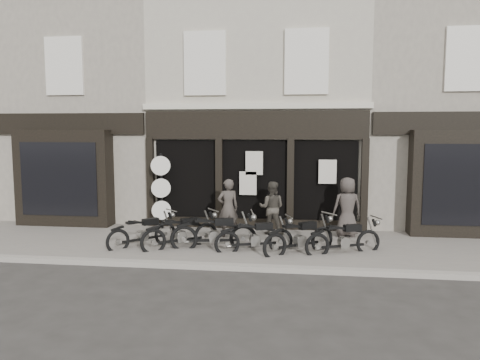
# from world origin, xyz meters

# --- Properties ---
(ground_plane) EXTENTS (90.00, 90.00, 0.00)m
(ground_plane) POSITION_xyz_m (0.00, 0.00, 0.00)
(ground_plane) COLOR #2D2B28
(ground_plane) RESTS_ON ground
(pavement) EXTENTS (30.00, 4.20, 0.12)m
(pavement) POSITION_xyz_m (0.00, 0.90, 0.06)
(pavement) COLOR slate
(pavement) RESTS_ON ground_plane
(kerb) EXTENTS (30.00, 0.25, 0.13)m
(kerb) POSITION_xyz_m (0.00, -1.25, 0.07)
(kerb) COLOR gray
(kerb) RESTS_ON ground_plane
(central_building) EXTENTS (7.30, 6.22, 8.34)m
(central_building) POSITION_xyz_m (0.00, 5.95, 4.08)
(central_building) COLOR #B2AD98
(central_building) RESTS_ON ground
(neighbour_left) EXTENTS (5.60, 6.73, 8.34)m
(neighbour_left) POSITION_xyz_m (-6.35, 5.90, 4.04)
(neighbour_left) COLOR gray
(neighbour_left) RESTS_ON ground
(neighbour_right) EXTENTS (5.60, 6.73, 8.34)m
(neighbour_right) POSITION_xyz_m (6.35, 5.90, 4.04)
(neighbour_right) COLOR gray
(neighbour_right) RESTS_ON ground
(motorcycle_0) EXTENTS (1.64, 1.70, 1.02)m
(motorcycle_0) POSITION_xyz_m (-2.85, 0.33, 0.40)
(motorcycle_0) COLOR black
(motorcycle_0) RESTS_ON ground
(motorcycle_1) EXTENTS (1.94, 1.58, 1.08)m
(motorcycle_1) POSITION_xyz_m (-1.74, 0.25, 0.43)
(motorcycle_1) COLOR black
(motorcycle_1) RESTS_ON ground
(motorcycle_2) EXTENTS (2.33, 0.79, 1.13)m
(motorcycle_2) POSITION_xyz_m (-0.82, 0.28, 0.45)
(motorcycle_2) COLOR black
(motorcycle_2) RESTS_ON ground
(motorcycle_3) EXTENTS (2.06, 0.99, 1.03)m
(motorcycle_3) POSITION_xyz_m (0.29, 0.15, 0.41)
(motorcycle_3) COLOR black
(motorcycle_3) RESTS_ON ground
(motorcycle_4) EXTENTS (1.92, 1.58, 1.08)m
(motorcycle_4) POSITION_xyz_m (1.47, 0.16, 0.43)
(motorcycle_4) COLOR black
(motorcycle_4) RESTS_ON ground
(motorcycle_5) EXTENTS (2.02, 1.11, 1.03)m
(motorcycle_5) POSITION_xyz_m (2.62, 0.23, 0.41)
(motorcycle_5) COLOR black
(motorcycle_5) RESTS_ON ground
(man_left) EXTENTS (0.74, 0.62, 1.74)m
(man_left) POSITION_xyz_m (-0.67, 1.64, 0.99)
(man_left) COLOR #3F3833
(man_left) RESTS_ON pavement
(man_centre) EXTENTS (0.85, 0.69, 1.62)m
(man_centre) POSITION_xyz_m (0.60, 2.16, 0.93)
(man_centre) COLOR #3C3730
(man_centre) RESTS_ON pavement
(man_right) EXTENTS (0.99, 0.77, 1.79)m
(man_right) POSITION_xyz_m (2.85, 2.10, 1.01)
(man_right) COLOR #3E3733
(man_right) RESTS_ON pavement
(advert_sign_post) EXTENTS (0.59, 0.40, 2.55)m
(advert_sign_post) POSITION_xyz_m (-2.97, 2.49, 1.24)
(advert_sign_post) COLOR black
(advert_sign_post) RESTS_ON ground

